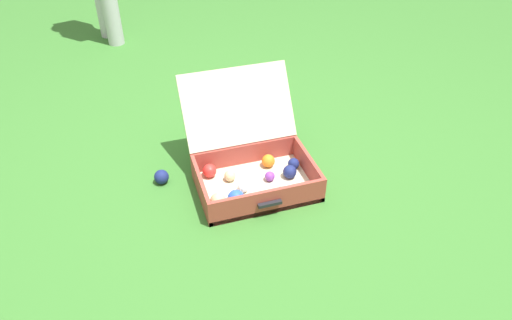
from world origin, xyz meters
The scene contains 3 objects.
ground_plane centered at (0.00, 0.00, 0.00)m, with size 16.00×16.00×0.00m, color #336B28.
open_suitcase centered at (-0.01, 0.09, 0.11)m, with size 0.55×0.63×0.46m.
stray_ball_on_grass centered at (-0.43, 0.20, 0.04)m, with size 0.07×0.07×0.07m, color navy.
Camera 1 is at (-0.53, -1.66, 1.50)m, focal length 33.29 mm.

